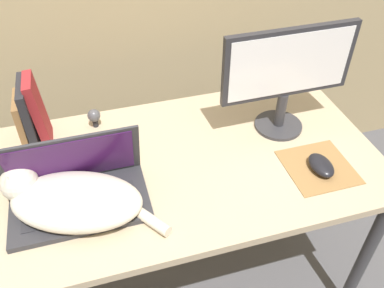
{
  "coord_description": "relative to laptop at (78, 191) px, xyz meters",
  "views": [
    {
      "loc": [
        -0.16,
        -0.59,
        1.63
      ],
      "look_at": [
        0.11,
        0.32,
        0.81
      ],
      "focal_mm": 38.0,
      "sensor_mm": 36.0,
      "label": 1
    }
  ],
  "objects": [
    {
      "name": "desk",
      "position": [
        0.25,
        0.08,
        -0.11
      ],
      "size": [
        1.47,
        0.71,
        0.71
      ],
      "color": "tan",
      "rests_on": "ground_plane"
    },
    {
      "name": "book_row",
      "position": [
        -0.12,
        0.32,
        0.07
      ],
      "size": [
        0.09,
        0.16,
        0.25
      ],
      "color": "olive",
      "rests_on": "desk"
    },
    {
      "name": "laptop",
      "position": [
        0.0,
        0.0,
        0.0
      ],
      "size": [
        0.4,
        0.22,
        0.23
      ],
      "color": "#2D2D33",
      "rests_on": "desk"
    },
    {
      "name": "webcam",
      "position": [
        0.08,
        0.35,
        -0.0
      ],
      "size": [
        0.05,
        0.05,
        0.07
      ],
      "color": "#232328",
      "rests_on": "desk"
    },
    {
      "name": "computer_mouse",
      "position": [
        0.75,
        -0.08,
        -0.02
      ],
      "size": [
        0.07,
        0.11,
        0.04
      ],
      "color": "black",
      "rests_on": "mousepad"
    },
    {
      "name": "mousepad",
      "position": [
        0.75,
        -0.07,
        -0.04
      ],
      "size": [
        0.21,
        0.22,
        0.0
      ],
      "color": "olive",
      "rests_on": "desk"
    },
    {
      "name": "external_monitor",
      "position": [
        0.72,
        0.16,
        0.18
      ],
      "size": [
        0.45,
        0.17,
        0.38
      ],
      "color": "#333338",
      "rests_on": "desk"
    },
    {
      "name": "cat",
      "position": [
        -0.02,
        -0.03,
        0.01
      ],
      "size": [
        0.45,
        0.33,
        0.14
      ],
      "color": "beige",
      "rests_on": "desk"
    }
  ]
}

